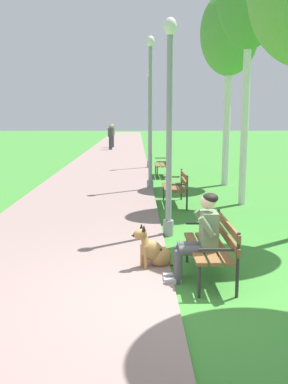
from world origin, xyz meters
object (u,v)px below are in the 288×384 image
Objects in this scene: lamp_post_far at (149,118)px; pedestrian_further_distant at (112,136)px; park_bench_near at (214,243)px; park_bench_mid at (177,185)px; lamp_post_near at (169,127)px; birch_tree_fourth at (229,35)px; lamp_post_mid at (150,112)px; dog_shepherd at (155,252)px; pedestrian_distant at (110,137)px; person_seated_on_near_bench at (201,234)px; park_bench_far at (164,163)px.

lamp_post_far is 12.49m from pedestrian_further_distant.
lamp_post_far is (-0.54, 13.28, 1.64)m from park_bench_near.
park_bench_mid is 0.37× the size of lamp_post_near.
birch_tree_fourth is at bearing -63.53° from lamp_post_far.
park_bench_near is at bearing -84.93° from lamp_post_mid.
birch_tree_fourth is (2.66, 8.10, 4.52)m from dog_shepherd.
lamp_post_mid is at bearing -159.22° from birch_tree_fourth.
pedestrian_distant is (-4.64, 14.80, -3.94)m from birch_tree_fourth.
park_bench_mid is (-0.05, 5.25, 0.00)m from park_bench_near.
lamp_post_near is (0.34, 1.86, 1.82)m from dog_shepherd.
person_seated_on_near_bench is at bearing -84.24° from pedestrian_further_distant.
park_bench_near is 0.24× the size of birch_tree_fourth.
lamp_post_near reaches higher than park_bench_near.
lamp_post_mid is at bearing 95.07° from park_bench_near.
pedestrian_further_distant reaches higher than park_bench_mid.
person_seated_on_near_bench reaches higher than park_bench_mid.
park_bench_near is at bearing -102.17° from birch_tree_fourth.
park_bench_far is 8.48m from lamp_post_near.
park_bench_far is at bearing 89.14° from person_seated_on_near_bench.
park_bench_far is at bearing 87.01° from lamp_post_near.
park_bench_far is 0.91× the size of pedestrian_distant.
lamp_post_near reaches higher than person_seated_on_near_bench.
dog_shepherd is 25.16m from pedestrian_further_distant.
lamp_post_far reaches higher than park_bench_near.
birch_tree_fourth reaches higher than lamp_post_far.
pedestrian_distant is at bearing 96.32° from person_seated_on_near_bench.
pedestrian_distant is at bearing 94.94° from dog_shepherd.
person_seated_on_near_bench is (-0.16, -10.70, 0.17)m from park_bench_far.
park_bench_far is 0.37× the size of lamp_post_near.
park_bench_mid is 3.03m from lamp_post_mid.
pedestrian_further_distant is at bearing 100.46° from lamp_post_far.
dog_shepherd is at bearing 152.91° from park_bench_near.
dog_shepherd is (-0.78, -10.18, -0.25)m from park_bench_far.
park_bench_near is 0.29m from person_seated_on_near_bench.
lamp_post_near is 7.18m from birch_tree_fourth.
park_bench_near is at bearing -83.15° from pedestrian_distant.
lamp_post_mid reaches higher than lamp_post_far.
park_bench_mid is 3.39m from lamp_post_near.
park_bench_near is 1.20× the size of person_seated_on_near_bench.
lamp_post_far is 5.94m from birch_tree_fourth.
birch_tree_fourth reaches higher than dog_shepherd.
lamp_post_mid is 15.96m from pedestrian_distant.
park_bench_far is 0.24× the size of birch_tree_fourth.
lamp_post_far is at bearing 90.28° from lamp_post_near.
pedestrian_distant is at bearing 107.40° from birch_tree_fourth.
person_seated_on_near_bench is at bearing -83.68° from pedestrian_distant.
lamp_post_mid reaches higher than park_bench_mid.
lamp_post_mid is at bearing -91.35° from lamp_post_far.
person_seated_on_near_bench is at bearing -103.34° from birch_tree_fourth.
lamp_post_far reaches higher than pedestrian_further_distant.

